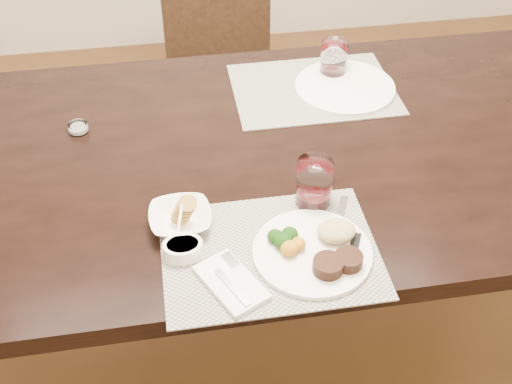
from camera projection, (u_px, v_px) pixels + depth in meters
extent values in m
plane|color=#3F2714|center=(261.00, 327.00, 2.14)|extent=(4.50, 4.50, 0.00)
cube|color=black|center=(262.00, 157.00, 1.66)|extent=(2.00, 1.00, 0.05)
cube|color=black|center=(491.00, 141.00, 2.33)|extent=(0.08, 0.08, 0.70)
cube|color=black|center=(224.00, 82.00, 2.48)|extent=(0.42, 0.42, 0.04)
cube|color=black|center=(186.00, 161.00, 2.47)|extent=(0.04, 0.04, 0.41)
cube|color=black|center=(277.00, 151.00, 2.52)|extent=(0.04, 0.04, 0.41)
cube|color=black|center=(179.00, 109.00, 2.74)|extent=(0.04, 0.04, 0.41)
cube|color=black|center=(262.00, 101.00, 2.78)|extent=(0.04, 0.04, 0.41)
cube|color=black|center=(216.00, 1.00, 2.45)|extent=(0.42, 0.04, 0.45)
cube|color=gray|center=(270.00, 252.00, 1.37)|extent=(0.46, 0.34, 0.00)
cube|color=gray|center=(313.00, 89.00, 1.85)|extent=(0.46, 0.34, 0.00)
cylinder|color=white|center=(312.00, 252.00, 1.36)|extent=(0.25, 0.25, 0.01)
cylinder|color=black|center=(328.00, 266.00, 1.30)|extent=(0.06, 0.06, 0.03)
cylinder|color=black|center=(348.00, 260.00, 1.32)|extent=(0.06, 0.06, 0.03)
ellipsoid|color=tan|center=(336.00, 231.00, 1.37)|extent=(0.08, 0.07, 0.03)
ellipsoid|color=#17440D|center=(283.00, 241.00, 1.35)|extent=(0.04, 0.04, 0.03)
ellipsoid|color=#BC8418|center=(289.00, 248.00, 1.34)|extent=(0.04, 0.04, 0.03)
cube|color=white|center=(231.00, 283.00, 1.30)|extent=(0.15, 0.18, 0.01)
cube|color=silver|center=(232.00, 287.00, 1.28)|extent=(0.06, 0.11, 0.00)
cube|color=silver|center=(230.00, 260.00, 1.33)|extent=(0.04, 0.05, 0.00)
cube|color=silver|center=(340.00, 216.00, 1.45)|extent=(0.07, 0.13, 0.00)
cube|color=black|center=(354.00, 250.00, 1.36)|extent=(0.06, 0.10, 0.01)
imported|color=white|center=(180.00, 219.00, 1.42)|extent=(0.14, 0.14, 0.03)
cylinder|color=#9E6D31|center=(180.00, 211.00, 1.40)|extent=(0.04, 0.05, 0.04)
cylinder|color=white|center=(183.00, 249.00, 1.35)|extent=(0.09, 0.09, 0.03)
cylinder|color=#0B330E|center=(183.00, 245.00, 1.34)|extent=(0.07, 0.07, 0.01)
cube|color=silver|center=(180.00, 220.00, 1.37)|extent=(0.01, 0.06, 0.04)
cylinder|color=silver|center=(314.00, 183.00, 1.45)|extent=(0.08, 0.08, 0.11)
cylinder|color=#370509|center=(313.00, 197.00, 1.48)|extent=(0.07, 0.07, 0.03)
cylinder|color=white|center=(345.00, 87.00, 1.84)|extent=(0.29, 0.29, 0.01)
cylinder|color=silver|center=(334.00, 59.00, 1.87)|extent=(0.08, 0.08, 0.11)
cylinder|color=#370509|center=(333.00, 71.00, 1.89)|extent=(0.06, 0.06, 0.03)
cylinder|color=silver|center=(78.00, 128.00, 1.69)|extent=(0.05, 0.05, 0.02)
cylinder|color=white|center=(78.00, 129.00, 1.69)|extent=(0.04, 0.04, 0.01)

